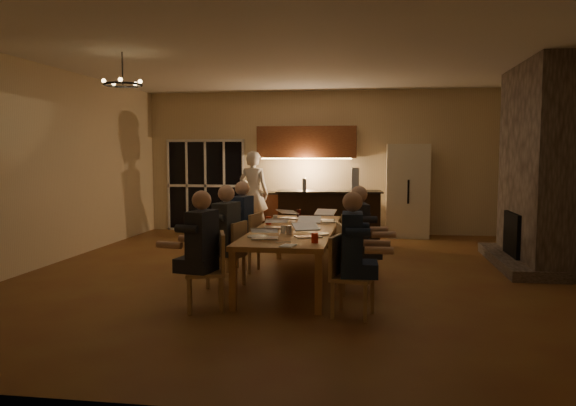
# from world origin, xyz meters

# --- Properties ---
(floor) EXTENTS (9.00, 9.00, 0.00)m
(floor) POSITION_xyz_m (0.00, 0.00, 0.00)
(floor) COLOR brown
(floor) RESTS_ON ground
(back_wall) EXTENTS (8.00, 0.04, 3.20)m
(back_wall) POSITION_xyz_m (0.00, 4.52, 1.60)
(back_wall) COLOR beige
(back_wall) RESTS_ON ground
(left_wall) EXTENTS (0.04, 9.00, 3.20)m
(left_wall) POSITION_xyz_m (-4.02, 0.00, 1.60)
(left_wall) COLOR beige
(left_wall) RESTS_ON ground
(ceiling) EXTENTS (8.00, 9.00, 0.04)m
(ceiling) POSITION_xyz_m (0.00, 0.00, 3.22)
(ceiling) COLOR white
(ceiling) RESTS_ON back_wall
(french_doors) EXTENTS (1.86, 0.08, 2.10)m
(french_doors) POSITION_xyz_m (-2.70, 4.47, 1.05)
(french_doors) COLOR black
(french_doors) RESTS_ON ground
(fireplace) EXTENTS (0.58, 2.50, 3.20)m
(fireplace) POSITION_xyz_m (3.70, 1.20, 1.60)
(fireplace) COLOR #685B52
(fireplace) RESTS_ON ground
(kitchenette) EXTENTS (2.24, 0.68, 2.40)m
(kitchenette) POSITION_xyz_m (-0.30, 4.20, 1.20)
(kitchenette) COLOR brown
(kitchenette) RESTS_ON ground
(refrigerator) EXTENTS (0.90, 0.68, 2.00)m
(refrigerator) POSITION_xyz_m (1.90, 4.15, 1.00)
(refrigerator) COLOR beige
(refrigerator) RESTS_ON ground
(dining_table) EXTENTS (1.10, 3.31, 0.75)m
(dining_table) POSITION_xyz_m (0.09, -0.45, 0.38)
(dining_table) COLOR #BB804A
(dining_table) RESTS_ON ground
(bar_island) EXTENTS (2.08, 0.85, 1.08)m
(bar_island) POSITION_xyz_m (0.32, 2.65, 0.54)
(bar_island) COLOR black
(bar_island) RESTS_ON ground
(chair_left_near) EXTENTS (0.55, 0.55, 0.89)m
(chair_left_near) POSITION_xyz_m (-0.73, -2.05, 0.45)
(chair_left_near) COLOR tan
(chair_left_near) RESTS_ON ground
(chair_left_mid) EXTENTS (0.52, 0.52, 0.89)m
(chair_left_mid) POSITION_xyz_m (-0.78, -0.94, 0.45)
(chair_left_mid) COLOR tan
(chair_left_mid) RESTS_ON ground
(chair_left_far) EXTENTS (0.51, 0.51, 0.89)m
(chair_left_far) POSITION_xyz_m (-0.79, 0.10, 0.45)
(chair_left_far) COLOR tan
(chair_left_far) RESTS_ON ground
(chair_right_near) EXTENTS (0.52, 0.52, 0.89)m
(chair_right_near) POSITION_xyz_m (0.96, -2.06, 0.45)
(chair_right_near) COLOR tan
(chair_right_near) RESTS_ON ground
(chair_right_mid) EXTENTS (0.53, 0.53, 0.89)m
(chair_right_mid) POSITION_xyz_m (0.95, -0.94, 0.45)
(chair_right_mid) COLOR tan
(chair_right_mid) RESTS_ON ground
(chair_right_far) EXTENTS (0.56, 0.56, 0.89)m
(chair_right_far) POSITION_xyz_m (0.98, 0.09, 0.45)
(chair_right_far) COLOR tan
(chair_right_far) RESTS_ON ground
(person_left_near) EXTENTS (0.70, 0.70, 1.38)m
(person_left_near) POSITION_xyz_m (-0.75, -2.08, 0.69)
(person_left_near) COLOR #25282F
(person_left_near) RESTS_ON ground
(person_right_near) EXTENTS (0.62, 0.62, 1.38)m
(person_right_near) POSITION_xyz_m (0.94, -2.05, 0.69)
(person_right_near) COLOR #1C2847
(person_right_near) RESTS_ON ground
(person_left_mid) EXTENTS (0.71, 0.71, 1.38)m
(person_left_mid) POSITION_xyz_m (-0.75, -1.00, 0.69)
(person_left_mid) COLOR #353B3E
(person_left_mid) RESTS_ON ground
(person_right_mid) EXTENTS (0.70, 0.70, 1.38)m
(person_right_mid) POSITION_xyz_m (0.99, -0.91, 0.69)
(person_right_mid) COLOR #25282F
(person_right_mid) RESTS_ON ground
(person_left_far) EXTENTS (0.67, 0.67, 1.38)m
(person_left_far) POSITION_xyz_m (-0.80, 0.10, 0.69)
(person_left_far) COLOR #1C2847
(person_left_far) RESTS_ON ground
(standing_person) EXTENTS (0.75, 0.57, 1.86)m
(standing_person) POSITION_xyz_m (-1.42, 3.83, 0.93)
(standing_person) COLOR white
(standing_person) RESTS_ON ground
(chandelier) EXTENTS (0.54, 0.54, 0.03)m
(chandelier) POSITION_xyz_m (-2.30, -0.68, 2.75)
(chandelier) COLOR black
(chandelier) RESTS_ON ceiling
(laptop_a) EXTENTS (0.35, 0.31, 0.23)m
(laptop_a) POSITION_xyz_m (-0.14, -1.47, 0.86)
(laptop_a) COLOR silver
(laptop_a) RESTS_ON dining_table
(laptop_b) EXTENTS (0.40, 0.38, 0.23)m
(laptop_b) POSITION_xyz_m (0.36, -1.26, 0.86)
(laptop_b) COLOR silver
(laptop_b) RESTS_ON dining_table
(laptop_c) EXTENTS (0.38, 0.36, 0.23)m
(laptop_c) POSITION_xyz_m (-0.18, -0.47, 0.86)
(laptop_c) COLOR silver
(laptop_c) RESTS_ON dining_table
(laptop_d) EXTENTS (0.33, 0.29, 0.23)m
(laptop_d) POSITION_xyz_m (0.29, -0.50, 0.86)
(laptop_d) COLOR silver
(laptop_d) RESTS_ON dining_table
(laptop_e) EXTENTS (0.40, 0.38, 0.23)m
(laptop_e) POSITION_xyz_m (-0.14, 0.72, 0.86)
(laptop_e) COLOR silver
(laptop_e) RESTS_ON dining_table
(laptop_f) EXTENTS (0.37, 0.34, 0.23)m
(laptop_f) POSITION_xyz_m (0.40, 0.53, 0.86)
(laptop_f) COLOR silver
(laptop_f) RESTS_ON dining_table
(mug_front) EXTENTS (0.07, 0.07, 0.10)m
(mug_front) POSITION_xyz_m (0.01, -0.96, 0.80)
(mug_front) COLOR silver
(mug_front) RESTS_ON dining_table
(mug_mid) EXTENTS (0.07, 0.07, 0.10)m
(mug_mid) POSITION_xyz_m (0.13, 0.17, 0.80)
(mug_mid) COLOR silver
(mug_mid) RESTS_ON dining_table
(mug_back) EXTENTS (0.07, 0.07, 0.10)m
(mug_back) POSITION_xyz_m (-0.32, 0.31, 0.80)
(mug_back) COLOR silver
(mug_back) RESTS_ON dining_table
(redcup_near) EXTENTS (0.08, 0.08, 0.12)m
(redcup_near) POSITION_xyz_m (0.50, -1.69, 0.81)
(redcup_near) COLOR red
(redcup_near) RESTS_ON dining_table
(redcup_mid) EXTENTS (0.08, 0.08, 0.12)m
(redcup_mid) POSITION_xyz_m (-0.36, -0.06, 0.81)
(redcup_mid) COLOR red
(redcup_mid) RESTS_ON dining_table
(can_silver) EXTENTS (0.07, 0.07, 0.12)m
(can_silver) POSITION_xyz_m (0.10, -1.08, 0.81)
(can_silver) COLOR #B2B2B7
(can_silver) RESTS_ON dining_table
(can_cola) EXTENTS (0.07, 0.07, 0.12)m
(can_cola) POSITION_xyz_m (-0.05, 1.03, 0.81)
(can_cola) COLOR #3F0F0C
(can_cola) RESTS_ON dining_table
(plate_near) EXTENTS (0.25, 0.25, 0.02)m
(plate_near) POSITION_xyz_m (0.49, -1.00, 0.76)
(plate_near) COLOR silver
(plate_near) RESTS_ON dining_table
(plate_left) EXTENTS (0.27, 0.27, 0.02)m
(plate_left) POSITION_xyz_m (-0.25, -1.36, 0.76)
(plate_left) COLOR silver
(plate_left) RESTS_ON dining_table
(plate_far) EXTENTS (0.22, 0.22, 0.02)m
(plate_far) POSITION_xyz_m (0.50, 0.32, 0.76)
(plate_far) COLOR silver
(plate_far) RESTS_ON dining_table
(notepad) EXTENTS (0.19, 0.23, 0.01)m
(notepad) POSITION_xyz_m (0.22, -1.97, 0.76)
(notepad) COLOR white
(notepad) RESTS_ON dining_table
(bar_bottle) EXTENTS (0.08, 0.08, 0.24)m
(bar_bottle) POSITION_xyz_m (-0.15, 2.60, 1.20)
(bar_bottle) COLOR #99999E
(bar_bottle) RESTS_ON bar_island
(bar_blender) EXTENTS (0.16, 0.16, 0.44)m
(bar_blender) POSITION_xyz_m (0.82, 2.72, 1.30)
(bar_blender) COLOR silver
(bar_blender) RESTS_ON bar_island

